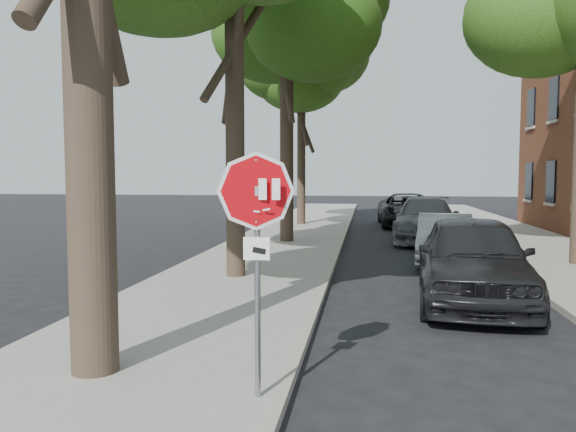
{
  "coord_description": "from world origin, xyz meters",
  "views": [
    {
      "loc": [
        0.44,
        -5.74,
        2.49
      ],
      "look_at": [
        -0.4,
        0.15,
        2.05
      ],
      "focal_mm": 35.0,
      "sensor_mm": 36.0,
      "label": 1
    }
  ],
  "objects_px": {
    "stop_sign": "(257,227)",
    "tree_mid_b": "(286,17)",
    "tree_far": "(301,75)",
    "car_c": "(426,219)",
    "car_d": "(408,210)",
    "car_b": "(445,239)",
    "car_a": "(472,259)"
  },
  "relations": [
    {
      "from": "stop_sign",
      "to": "tree_mid_b",
      "type": "xyz_separation_m",
      "value": [
        -1.72,
        14.15,
        6.05
      ]
    },
    {
      "from": "tree_far",
      "to": "car_c",
      "type": "relative_size",
      "value": 1.65
    },
    {
      "from": "tree_far",
      "to": "stop_sign",
      "type": "bearing_deg",
      "value": -84.54
    },
    {
      "from": "car_c",
      "to": "tree_mid_b",
      "type": "bearing_deg",
      "value": -159.5
    },
    {
      "from": "tree_far",
      "to": "car_c",
      "type": "bearing_deg",
      "value": -46.35
    },
    {
      "from": "tree_far",
      "to": "car_d",
      "type": "xyz_separation_m",
      "value": [
        5.09,
        0.4,
        -6.42
      ]
    },
    {
      "from": "car_c",
      "to": "car_d",
      "type": "height_order",
      "value": "car_c"
    },
    {
      "from": "car_c",
      "to": "car_b",
      "type": "bearing_deg",
      "value": -85.17
    },
    {
      "from": "car_b",
      "to": "car_d",
      "type": "height_order",
      "value": "car_d"
    },
    {
      "from": "car_d",
      "to": "tree_far",
      "type": "bearing_deg",
      "value": -177.16
    },
    {
      "from": "car_b",
      "to": "car_c",
      "type": "bearing_deg",
      "value": 97.11
    },
    {
      "from": "tree_mid_b",
      "to": "car_a",
      "type": "distance_m",
      "value": 12.27
    },
    {
      "from": "tree_far",
      "to": "car_a",
      "type": "bearing_deg",
      "value": -71.7
    },
    {
      "from": "stop_sign",
      "to": "car_b",
      "type": "height_order",
      "value": "stop_sign"
    },
    {
      "from": "car_c",
      "to": "car_d",
      "type": "relative_size",
      "value": 0.99
    },
    {
      "from": "stop_sign",
      "to": "car_d",
      "type": "xyz_separation_m",
      "value": [
        3.07,
        21.53,
        -1.16
      ]
    },
    {
      "from": "car_d",
      "to": "tree_mid_b",
      "type": "bearing_deg",
      "value": -124.6
    },
    {
      "from": "tree_far",
      "to": "car_b",
      "type": "xyz_separation_m",
      "value": [
        5.32,
        -10.79,
        -6.53
      ]
    },
    {
      "from": "tree_mid_b",
      "to": "car_b",
      "type": "height_order",
      "value": "tree_mid_b"
    },
    {
      "from": "car_b",
      "to": "car_a",
      "type": "bearing_deg",
      "value": -84.42
    },
    {
      "from": "tree_mid_b",
      "to": "tree_far",
      "type": "relative_size",
      "value": 1.11
    },
    {
      "from": "stop_sign",
      "to": "tree_far",
      "type": "relative_size",
      "value": 0.28
    },
    {
      "from": "stop_sign",
      "to": "car_a",
      "type": "relative_size",
      "value": 0.52
    },
    {
      "from": "tree_mid_b",
      "to": "car_a",
      "type": "xyz_separation_m",
      "value": [
        4.89,
        -8.7,
        -7.14
      ]
    },
    {
      "from": "stop_sign",
      "to": "tree_far",
      "type": "height_order",
      "value": "tree_far"
    },
    {
      "from": "tree_mid_b",
      "to": "car_d",
      "type": "xyz_separation_m",
      "value": [
        4.79,
        7.38,
        -7.2
      ]
    },
    {
      "from": "tree_far",
      "to": "car_d",
      "type": "distance_m",
      "value": 8.2
    },
    {
      "from": "car_a",
      "to": "car_b",
      "type": "bearing_deg",
      "value": 93.46
    },
    {
      "from": "tree_mid_b",
      "to": "car_c",
      "type": "relative_size",
      "value": 1.83
    },
    {
      "from": "car_c",
      "to": "tree_far",
      "type": "bearing_deg",
      "value": 138.48
    },
    {
      "from": "car_a",
      "to": "car_c",
      "type": "relative_size",
      "value": 0.89
    },
    {
      "from": "tree_far",
      "to": "car_b",
      "type": "height_order",
      "value": "tree_far"
    }
  ]
}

